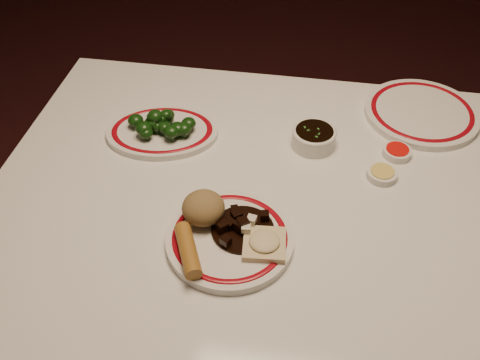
% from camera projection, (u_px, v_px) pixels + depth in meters
% --- Properties ---
extents(dining_table, '(1.20, 0.90, 0.75)m').
position_uv_depth(dining_table, '(274.00, 227.00, 1.16)').
color(dining_table, white).
rests_on(dining_table, ground).
extents(main_plate, '(0.29, 0.29, 0.02)m').
position_uv_depth(main_plate, '(230.00, 239.00, 1.00)').
color(main_plate, silver).
rests_on(main_plate, dining_table).
extents(rice_mound, '(0.08, 0.08, 0.06)m').
position_uv_depth(rice_mound, '(203.00, 208.00, 1.01)').
color(rice_mound, olive).
rests_on(rice_mound, main_plate).
extents(spring_roll, '(0.07, 0.12, 0.03)m').
position_uv_depth(spring_roll, '(188.00, 250.00, 0.95)').
color(spring_roll, '#A66F28').
rests_on(spring_roll, main_plate).
extents(fried_wonton, '(0.08, 0.08, 0.02)m').
position_uv_depth(fried_wonton, '(264.00, 243.00, 0.97)').
color(fried_wonton, beige).
rests_on(fried_wonton, main_plate).
extents(stirfry_heap, '(0.12, 0.12, 0.03)m').
position_uv_depth(stirfry_heap, '(241.00, 227.00, 1.00)').
color(stirfry_heap, black).
rests_on(stirfry_heap, main_plate).
extents(broccoli_plate, '(0.29, 0.26, 0.02)m').
position_uv_depth(broccoli_plate, '(162.00, 132.00, 1.23)').
color(broccoli_plate, silver).
rests_on(broccoli_plate, dining_table).
extents(broccoli_pile, '(0.16, 0.10, 0.05)m').
position_uv_depth(broccoli_pile, '(161.00, 123.00, 1.21)').
color(broccoli_pile, '#23471C').
rests_on(broccoli_pile, broccoli_plate).
extents(soy_bowl, '(0.10, 0.10, 0.04)m').
position_uv_depth(soy_bowl, '(314.00, 138.00, 1.20)').
color(soy_bowl, silver).
rests_on(soy_bowl, dining_table).
extents(sweet_sour_dish, '(0.06, 0.06, 0.02)m').
position_uv_depth(sweet_sour_dish, '(397.00, 152.00, 1.18)').
color(sweet_sour_dish, silver).
rests_on(sweet_sour_dish, dining_table).
extents(mustard_dish, '(0.06, 0.06, 0.02)m').
position_uv_depth(mustard_dish, '(382.00, 174.00, 1.13)').
color(mustard_dish, silver).
rests_on(mustard_dish, dining_table).
extents(far_plate, '(0.30, 0.30, 0.02)m').
position_uv_depth(far_plate, '(422.00, 113.00, 1.29)').
color(far_plate, silver).
rests_on(far_plate, dining_table).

